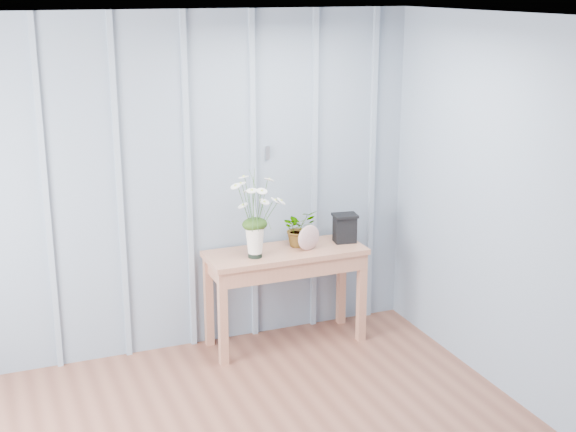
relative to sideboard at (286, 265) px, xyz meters
name	(u,v)px	position (x,y,z in m)	size (l,w,h in m)	color
room_shell	(203,114)	(-0.91, -1.08, 1.35)	(4.00, 4.50, 2.50)	gray
sideboard	(286,265)	(0.00, 0.00, 0.00)	(1.20, 0.45, 0.75)	#A4694F
daisy_vase	(255,204)	(-0.26, -0.06, 0.52)	(0.46, 0.35, 0.65)	black
spider_plant	(299,228)	(0.13, 0.07, 0.25)	(0.25, 0.22, 0.28)	#1E3E11
felt_disc_vessel	(309,238)	(0.16, -0.06, 0.21)	(0.19, 0.05, 0.19)	#8C4554
carved_box	(345,228)	(0.50, 0.02, 0.23)	(0.20, 0.17, 0.22)	black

